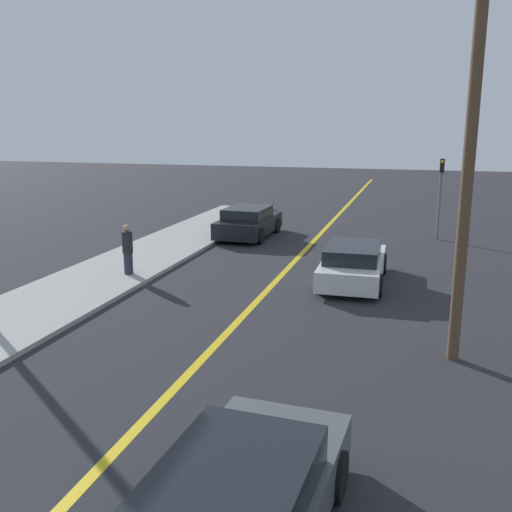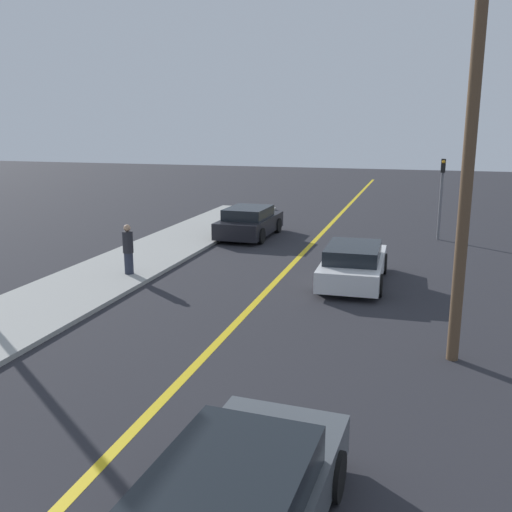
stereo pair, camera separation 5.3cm
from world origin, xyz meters
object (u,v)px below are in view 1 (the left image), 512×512
at_px(car_ahead_center, 353,264).
at_px(pedestrian_far_standing, 128,249).
at_px(traffic_light, 440,190).
at_px(car_near_right_lane, 235,512).
at_px(car_far_distant, 249,222).
at_px(utility_pole, 468,171).

distance_m(car_ahead_center, pedestrian_far_standing, 7.04).
height_order(car_ahead_center, traffic_light, traffic_light).
xyz_separation_m(car_ahead_center, pedestrian_far_standing, (-6.89, -1.38, 0.32)).
bearing_deg(pedestrian_far_standing, car_near_right_lane, -56.27).
distance_m(car_ahead_center, traffic_light, 8.21).
xyz_separation_m(car_far_distant, utility_pole, (7.86, -11.30, 3.25)).
bearing_deg(car_far_distant, traffic_light, 12.81).
relative_size(car_near_right_lane, car_far_distant, 1.08).
height_order(car_far_distant, pedestrian_far_standing, pedestrian_far_standing).
bearing_deg(car_near_right_lane, utility_pole, 71.44).
height_order(car_ahead_center, car_far_distant, car_far_distant).
height_order(traffic_light, utility_pole, utility_pole).
bearing_deg(pedestrian_far_standing, car_far_distant, 76.85).
bearing_deg(car_far_distant, car_near_right_lane, -72.45).
xyz_separation_m(pedestrian_far_standing, traffic_light, (9.52, 9.01, 1.20)).
distance_m(car_near_right_lane, car_ahead_center, 11.85).
relative_size(car_near_right_lane, pedestrian_far_standing, 2.85).
bearing_deg(utility_pole, pedestrian_far_standing, 157.86).
xyz_separation_m(car_far_distant, traffic_light, (7.79, 1.61, 1.47)).
distance_m(car_far_distant, utility_pole, 14.14).
distance_m(car_ahead_center, car_far_distant, 7.93).
xyz_separation_m(car_near_right_lane, car_far_distant, (-5.26, 17.87, 0.03)).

